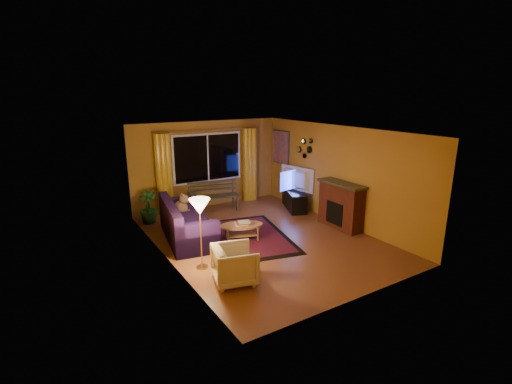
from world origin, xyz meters
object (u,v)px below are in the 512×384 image
sofa (187,220)px  armchair (235,263)px  bench (214,204)px  coffee_table (241,232)px  floor_lamp (201,234)px  tv_console (294,200)px

sofa → armchair: sofa is taller
bench → sofa: size_ratio=0.64×
armchair → coffee_table: armchair is taller
bench → armchair: 4.14m
floor_lamp → tv_console: 4.34m
armchair → coffee_table: (1.06, 1.65, -0.19)m
bench → tv_console: tv_console is taller
coffee_table → tv_console: (2.45, 1.23, 0.08)m
bench → floor_lamp: size_ratio=1.02×
sofa → tv_console: sofa is taller
sofa → coffee_table: sofa is taller
bench → armchair: bearing=-101.5°
armchair → coffee_table: size_ratio=0.74×
tv_console → sofa: bearing=-148.3°
armchair → tv_console: bearing=-35.6°
floor_lamp → bench: bearing=60.6°
floor_lamp → tv_console: bearing=28.4°
bench → armchair: (-1.44, -3.88, 0.16)m
armchair → tv_console: size_ratio=0.58×
sofa → armchair: bearing=-81.4°
sofa → coffee_table: size_ratio=2.18×
coffee_table → sofa: bearing=144.4°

